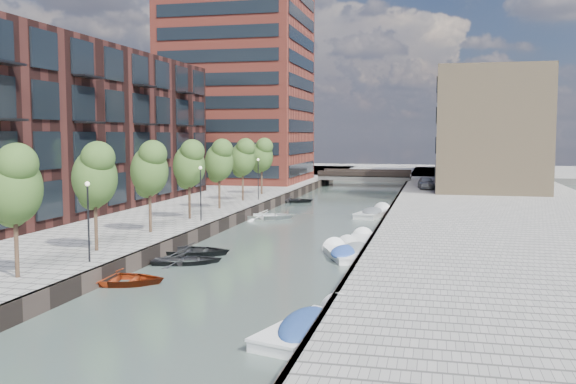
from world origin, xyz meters
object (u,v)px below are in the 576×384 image
(motorboat_2, at_px, (363,242))
(car, at_px, (426,182))
(motorboat_0, at_px, (311,327))
(motorboat_1, at_px, (354,250))
(sloop_3, at_px, (267,219))
(tree_3, at_px, (189,163))
(motorboat_4, at_px, (374,214))
(bridge, at_px, (365,176))
(sloop_1, at_px, (192,255))
(sloop_2, at_px, (119,284))
(sloop_4, at_px, (292,202))
(motorboat_3, at_px, (342,254))
(sloop_0, at_px, (187,264))
(tree_6, at_px, (262,155))
(tree_1, at_px, (95,174))
(tree_4, at_px, (219,160))
(tree_5, at_px, (243,157))
(tree_2, at_px, (149,168))
(tree_0, at_px, (14,183))

(motorboat_2, distance_m, car, 34.74)
(motorboat_0, distance_m, motorboat_2, 20.65)
(motorboat_1, bearing_deg, sloop_3, 123.25)
(tree_3, relative_size, motorboat_4, 1.00)
(bridge, relative_size, sloop_3, 2.63)
(sloop_1, bearing_deg, sloop_2, 165.15)
(sloop_1, relative_size, sloop_4, 1.02)
(motorboat_3, height_order, car, car)
(sloop_0, height_order, motorboat_1, motorboat_1)
(tree_6, bearing_deg, sloop_0, -82.22)
(motorboat_3, bearing_deg, sloop_1, -170.50)
(tree_1, relative_size, motorboat_0, 1.02)
(tree_3, height_order, tree_4, same)
(sloop_0, xyz_separation_m, motorboat_3, (8.52, 4.09, 0.20))
(sloop_2, distance_m, motorboat_2, 18.35)
(tree_3, bearing_deg, motorboat_0, -58.56)
(motorboat_3, relative_size, car, 1.17)
(bridge, bearing_deg, sloop_3, -96.70)
(tree_6, relative_size, motorboat_4, 1.00)
(tree_6, bearing_deg, tree_5, -90.00)
(tree_6, distance_m, motorboat_2, 27.54)
(tree_2, relative_size, sloop_2, 1.29)
(tree_0, distance_m, motorboat_2, 23.73)
(tree_5, bearing_deg, sloop_1, -80.67)
(car, bearing_deg, bridge, 114.50)
(sloop_1, relative_size, motorboat_3, 0.93)
(tree_5, relative_size, motorboat_3, 1.17)
(bridge, bearing_deg, tree_6, -108.10)
(tree_0, xyz_separation_m, tree_2, (0.00, 14.00, 0.00))
(tree_0, distance_m, tree_2, 14.00)
(motorboat_2, relative_size, motorboat_3, 0.94)
(sloop_2, bearing_deg, sloop_0, -24.13)
(sloop_4, bearing_deg, sloop_0, 173.09)
(sloop_1, bearing_deg, motorboat_3, -90.36)
(tree_6, distance_m, sloop_1, 30.89)
(tree_1, bearing_deg, bridge, 82.07)
(tree_4, bearing_deg, tree_5, 90.00)
(motorboat_1, relative_size, motorboat_2, 1.03)
(tree_6, bearing_deg, car, 32.73)
(motorboat_0, bearing_deg, tree_1, 147.42)
(tree_0, relative_size, sloop_0, 1.45)
(tree_5, bearing_deg, motorboat_0, -69.20)
(tree_6, relative_size, motorboat_3, 1.17)
(motorboat_0, bearing_deg, motorboat_2, 90.99)
(tree_3, bearing_deg, sloop_2, -79.85)
(tree_0, relative_size, sloop_3, 1.20)
(sloop_2, relative_size, motorboat_2, 0.96)
(tree_0, bearing_deg, tree_6, 90.00)
(tree_0, distance_m, motorboat_3, 19.32)
(tree_0, height_order, sloop_3, tree_0)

